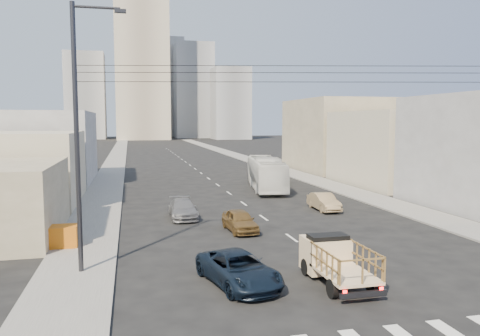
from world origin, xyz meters
name	(u,v)px	position (x,y,z in m)	size (l,w,h in m)	color
ground	(355,283)	(0.00, 0.00, 0.00)	(420.00, 420.00, 0.00)	black
sidewalk_left	(116,159)	(-11.75, 70.00, 0.06)	(3.50, 180.00, 0.12)	slate
sidewalk_right	(241,157)	(11.75, 70.00, 0.06)	(3.50, 180.00, 0.12)	slate
lane_dashes	(193,167)	(0.00, 53.00, 0.01)	(0.15, 104.00, 0.01)	silver
flatbed_pickup	(336,258)	(-0.80, 0.20, 1.09)	(1.95, 4.41, 1.90)	beige
navy_pickup	(238,269)	(-4.89, 0.92, 0.68)	(2.26, 4.89, 1.36)	black
city_bus	(266,173)	(4.18, 27.57, 1.64)	(2.76, 11.80, 3.29)	silver
sedan_brown	(240,221)	(-2.61, 10.37, 0.67)	(1.59, 3.96, 1.35)	brown
sedan_tan	(324,202)	(5.37, 15.69, 0.66)	(1.40, 4.01, 1.32)	#917854
sedan_grey	(183,209)	(-5.65, 15.27, 0.66)	(1.85, 4.54, 1.32)	slate
streetlamp_left	(79,131)	(-11.39, 4.00, 6.44)	(2.36, 0.25, 12.00)	#2D2D33
overhead_wires	(344,74)	(0.00, 1.50, 8.97)	(23.01, 5.02, 0.72)	black
crate_stack	(60,236)	(-13.00, 8.62, 0.69)	(1.80, 1.20, 1.14)	#C76412
bldg_right_mid	(399,148)	(19.50, 28.00, 4.00)	(11.00, 14.00, 8.00)	#BAB496
bldg_right_far	(340,135)	(20.00, 44.00, 5.00)	(12.00, 16.00, 10.00)	gray
bldg_left_mid	(9,169)	(-19.00, 24.00, 3.00)	(11.00, 12.00, 6.00)	#BAB496
bldg_left_far	(37,147)	(-19.50, 39.00, 4.00)	(12.00, 16.00, 8.00)	gray
high_rise_tower	(142,62)	(-4.00, 170.00, 30.00)	(20.00, 20.00, 60.00)	tan
midrise_ne	(194,91)	(18.00, 185.00, 20.00)	(16.00, 16.00, 40.00)	gray
midrise_nw	(86,96)	(-26.00, 180.00, 17.00)	(15.00, 15.00, 34.00)	gray
midrise_back	(163,88)	(6.00, 200.00, 22.00)	(18.00, 18.00, 44.00)	gray
midrise_east	(231,104)	(30.00, 165.00, 14.00)	(14.00, 14.00, 28.00)	gray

